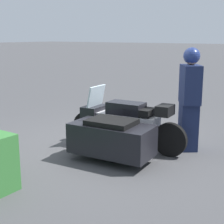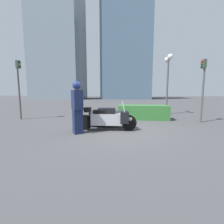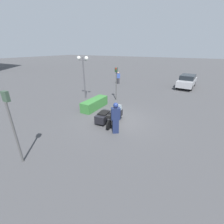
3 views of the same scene
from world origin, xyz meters
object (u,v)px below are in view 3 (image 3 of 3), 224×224
at_px(traffic_light_far, 11,118).
at_px(pedestrian_bystander, 118,78).
at_px(officer_rider, 116,117).
at_px(police_motorcycle, 109,116).
at_px(twin_lamp_post, 83,67).
at_px(hedge_bush_curbside, 95,104).
at_px(parked_car_background, 187,81).
at_px(traffic_light_near, 116,79).

bearing_deg(traffic_light_far, pedestrian_bystander, 4.71).
height_order(officer_rider, traffic_light_far, traffic_light_far).
relative_size(police_motorcycle, twin_lamp_post, 0.59).
bearing_deg(traffic_light_far, hedge_bush_curbside, 0.06).
bearing_deg(parked_car_background, traffic_light_near, 152.46).
xyz_separation_m(officer_rider, twin_lamp_post, (4.35, 5.68, 2.05)).
xyz_separation_m(twin_lamp_post, traffic_light_far, (-8.52, -3.25, -0.92)).
xyz_separation_m(hedge_bush_curbside, traffic_light_near, (2.76, -0.55, 1.64)).
bearing_deg(pedestrian_bystander, traffic_light_far, -37.04).
bearing_deg(police_motorcycle, pedestrian_bystander, 19.08).
bearing_deg(traffic_light_far, police_motorcycle, -22.82).
distance_m(traffic_light_near, pedestrian_bystander, 7.35).
bearing_deg(twin_lamp_post, pedestrian_bystander, 1.35).
height_order(hedge_bush_curbside, parked_car_background, parked_car_background).
height_order(parked_car_background, pedestrian_bystander, pedestrian_bystander).
bearing_deg(parked_car_background, police_motorcycle, 168.61).
bearing_deg(hedge_bush_curbside, pedestrian_bystander, 15.32).
xyz_separation_m(twin_lamp_post, parked_car_background, (9.78, -8.39, -2.20)).
bearing_deg(police_motorcycle, officer_rider, -138.55).
bearing_deg(officer_rider, traffic_light_far, 114.70).
xyz_separation_m(hedge_bush_curbside, pedestrian_bystander, (9.31, 2.55, 0.41)).
xyz_separation_m(hedge_bush_curbside, traffic_light_far, (-6.75, -0.88, 1.72)).
bearing_deg(traffic_light_near, officer_rider, 17.83).
bearing_deg(hedge_bush_curbside, officer_rider, -127.99).
bearing_deg(twin_lamp_post, police_motorcycle, -125.93).
relative_size(twin_lamp_post, traffic_light_near, 1.30).
relative_size(twin_lamp_post, traffic_light_far, 1.24).
relative_size(police_motorcycle, hedge_bush_curbside, 0.85).
bearing_deg(pedestrian_bystander, hedge_bush_curbside, -33.76).
xyz_separation_m(traffic_light_near, parked_car_background, (8.78, -5.47, -1.20)).
bearing_deg(traffic_light_far, officer_rider, -37.66).
xyz_separation_m(twin_lamp_post, traffic_light_near, (1.00, -2.92, -1.01)).
xyz_separation_m(twin_lamp_post, pedestrian_bystander, (7.55, 0.18, -2.23)).
height_order(officer_rider, hedge_bush_curbside, officer_rider).
bearing_deg(traffic_light_near, police_motorcycle, 12.30).
bearing_deg(parked_car_background, traffic_light_far, 168.69).
relative_size(officer_rider, twin_lamp_post, 0.47).
bearing_deg(traffic_light_far, parked_car_background, -23.02).
bearing_deg(pedestrian_bystander, parked_car_background, 55.54).
distance_m(twin_lamp_post, traffic_light_far, 9.16).
height_order(police_motorcycle, traffic_light_near, traffic_light_near).
bearing_deg(hedge_bush_curbside, twin_lamp_post, 53.31).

